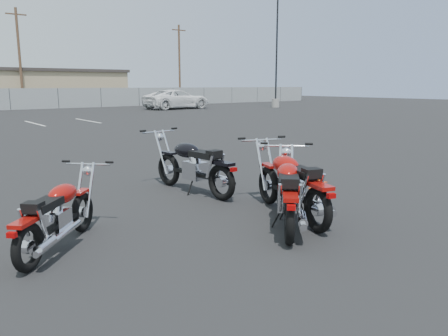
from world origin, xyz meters
TOP-DOWN VIEW (x-y plane):
  - ground at (0.00, 0.00)m, footprint 120.00×120.00m
  - motorcycle_front_red at (-2.87, 0.14)m, footprint 1.72×1.73m
  - motorcycle_second_black at (0.23, 1.61)m, footprint 0.94×2.43m
  - motorcycle_third_red at (0.56, -0.71)m, footprint 1.25×2.39m
  - motorcycle_rear_red at (0.17, -1.02)m, footprint 1.92×1.97m
  - training_cone_near at (2.42, 0.28)m, footprint 0.30×0.30m
  - training_cone_far at (2.92, 0.69)m, footprint 0.26×0.26m
  - light_pole_east at (24.75, 24.37)m, footprint 0.80×0.70m
  - tan_building_east at (10.00, 44.00)m, footprint 14.40×9.40m
  - utility_pole_c at (6.00, 39.00)m, footprint 1.80×0.24m
  - utility_pole_d at (24.00, 40.00)m, footprint 1.80×0.24m
  - white_van at (16.04, 27.82)m, footprint 3.19×7.10m

SIDE VIEW (x-z plane):
  - ground at x=0.00m, z-range 0.00..0.00m
  - training_cone_far at x=2.92m, z-range 0.00..0.31m
  - training_cone_near at x=2.42m, z-range 0.00..0.35m
  - motorcycle_front_red at x=-2.87m, z-range -0.05..0.96m
  - motorcycle_rear_red at x=0.17m, z-range -0.05..1.08m
  - motorcycle_third_red at x=0.56m, z-range -0.05..1.13m
  - motorcycle_second_black at x=0.23m, z-range -0.05..1.14m
  - white_van at x=16.04m, z-range 0.00..2.64m
  - tan_building_east at x=10.00m, z-range 0.01..3.71m
  - light_pole_east at x=24.75m, z-range -2.62..8.64m
  - utility_pole_c at x=6.00m, z-range 0.19..9.19m
  - utility_pole_d at x=24.00m, z-range 0.19..9.19m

